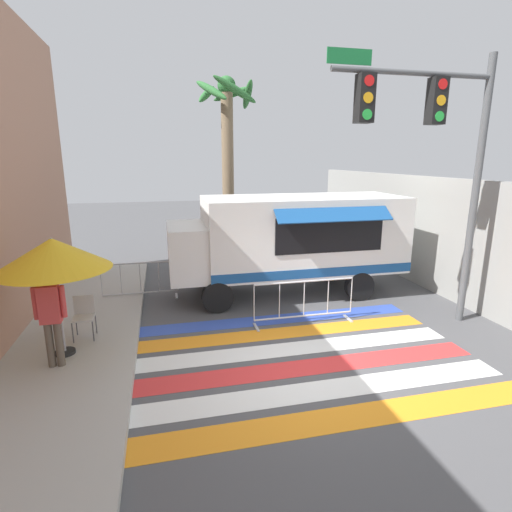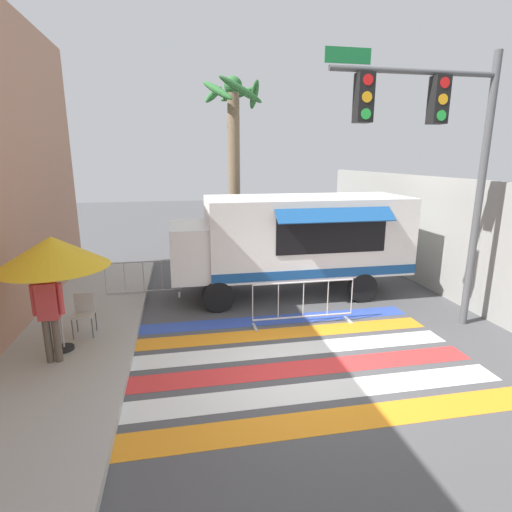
% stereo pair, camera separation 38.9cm
% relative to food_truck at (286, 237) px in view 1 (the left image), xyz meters
% --- Properties ---
extents(ground_plane, '(60.00, 60.00, 0.00)m').
position_rel_food_truck_xyz_m(ground_plane, '(-0.75, -4.08, -1.62)').
color(ground_plane, '#4C4C4F').
extents(concrete_wall_right, '(0.20, 16.00, 3.22)m').
position_rel_food_truck_xyz_m(concrete_wall_right, '(4.25, -1.08, -0.01)').
color(concrete_wall_right, gray).
rests_on(concrete_wall_right, ground_plane).
extents(crosswalk_painted, '(6.40, 4.36, 0.01)m').
position_rel_food_truck_xyz_m(crosswalk_painted, '(-0.75, -3.69, -1.62)').
color(crosswalk_painted, orange).
rests_on(crosswalk_painted, ground_plane).
extents(food_truck, '(6.39, 2.64, 2.72)m').
position_rel_food_truck_xyz_m(food_truck, '(0.00, 0.00, 0.00)').
color(food_truck, white).
rests_on(food_truck, ground_plane).
extents(traffic_signal_pole, '(3.70, 0.29, 5.82)m').
position_rel_food_truck_xyz_m(traffic_signal_pole, '(2.27, -2.81, 2.50)').
color(traffic_signal_pole, '#515456').
rests_on(traffic_signal_pole, ground_plane).
extents(patio_umbrella, '(1.97, 1.97, 2.22)m').
position_rel_food_truck_xyz_m(patio_umbrella, '(-5.20, -2.79, 0.46)').
color(patio_umbrella, black).
rests_on(patio_umbrella, sidewalk_left).
extents(folding_chair, '(0.40, 0.40, 0.86)m').
position_rel_food_truck_xyz_m(folding_chair, '(-4.95, -2.07, -0.95)').
color(folding_chair, '#4C4C51').
rests_on(folding_chair, sidewalk_left).
extents(vendor_person, '(0.53, 0.23, 1.75)m').
position_rel_food_truck_xyz_m(vendor_person, '(-5.24, -3.24, -0.47)').
color(vendor_person, brown).
rests_on(vendor_person, sidewalk_left).
extents(barricade_front, '(2.37, 0.44, 1.04)m').
position_rel_food_truck_xyz_m(barricade_front, '(-0.22, -2.15, -1.10)').
color(barricade_front, '#B7BABF').
rests_on(barricade_front, ground_plane).
extents(barricade_side, '(2.00, 0.44, 1.04)m').
position_rel_food_truck_xyz_m(barricade_side, '(-3.95, 0.39, -1.11)').
color(barricade_side, '#B7BABF').
rests_on(barricade_side, ground_plane).
extents(palm_tree, '(2.09, 2.12, 6.36)m').
position_rel_food_truck_xyz_m(palm_tree, '(-0.99, 3.65, 2.50)').
color(palm_tree, '#7A664C').
rests_on(palm_tree, ground_plane).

